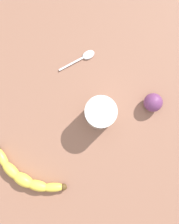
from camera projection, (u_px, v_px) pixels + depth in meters
The scene contains 5 objects.
wooden_tabletop at pixel (53, 130), 75.61cm from camera, with size 120.00×120.00×3.00cm, color #895B46.
banana at pixel (25, 177), 71.18cm from camera, with size 7.01×22.36×3.30cm.
smoothie_glass at pixel (100, 113), 69.90cm from camera, with size 8.10×8.10×9.45cm.
plum_fruit at pixel (153, 103), 72.33cm from camera, with size 5.12×5.12×5.12cm, color #6B3360.
teaspoon at pixel (86, 56), 75.89cm from camera, with size 10.44×6.83×0.80cm.
Camera 1 is at (-3.13, 10.32, 77.23)cm, focal length 43.00 mm.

